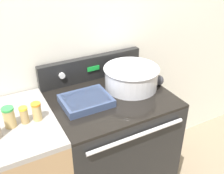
{
  "coord_description": "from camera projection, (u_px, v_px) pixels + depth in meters",
  "views": [
    {
      "loc": [
        -0.67,
        -0.96,
        1.78
      ],
      "look_at": [
        0.02,
        0.33,
        0.96
      ],
      "focal_mm": 42.0,
      "sensor_mm": 36.0,
      "label": 1
    }
  ],
  "objects": [
    {
      "name": "casserole_dish",
      "position": [
        86.0,
        100.0,
        1.6
      ],
      "size": [
        0.29,
        0.24,
        0.05
      ],
      "color": "#38476B",
      "rests_on": "stove_range"
    },
    {
      "name": "kitchen_wall",
      "position": [
        86.0,
        30.0,
        1.78
      ],
      "size": [
        8.0,
        0.05,
        2.5
      ],
      "color": "silver",
      "rests_on": "ground_plane"
    },
    {
      "name": "control_panel",
      "position": [
        92.0,
        68.0,
        1.86
      ],
      "size": [
        0.77,
        0.07,
        0.17
      ],
      "color": "black",
      "rests_on": "stove_range"
    },
    {
      "name": "mixing_bowl",
      "position": [
        131.0,
        76.0,
        1.76
      ],
      "size": [
        0.37,
        0.37,
        0.15
      ],
      "color": "silver",
      "rests_on": "stove_range"
    },
    {
      "name": "spice_jar_orange_cap",
      "position": [
        37.0,
        111.0,
        1.43
      ],
      "size": [
        0.05,
        0.05,
        0.11
      ],
      "color": "tan",
      "rests_on": "side_counter"
    },
    {
      "name": "spice_jar_yellow_cap",
      "position": [
        24.0,
        115.0,
        1.41
      ],
      "size": [
        0.05,
        0.05,
        0.1
      ],
      "color": "tan",
      "rests_on": "side_counter"
    },
    {
      "name": "ladle",
      "position": [
        157.0,
        80.0,
        1.82
      ],
      "size": [
        0.07,
        0.3,
        0.07
      ],
      "color": "#333338",
      "rests_on": "stove_range"
    },
    {
      "name": "stove_range",
      "position": [
        111.0,
        149.0,
        1.91
      ],
      "size": [
        0.77,
        0.65,
        0.9
      ],
      "color": "black",
      "rests_on": "ground_plane"
    },
    {
      "name": "spice_jar_green_cap",
      "position": [
        9.0,
        117.0,
        1.37
      ],
      "size": [
        0.06,
        0.06,
        0.12
      ],
      "color": "tan",
      "rests_on": "side_counter"
    }
  ]
}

